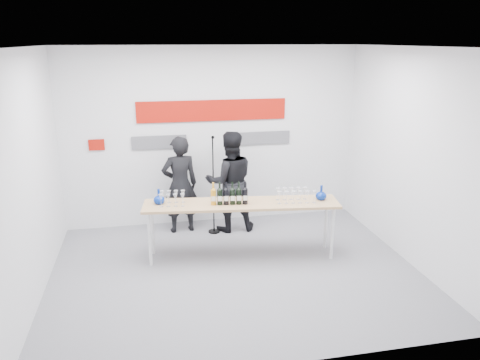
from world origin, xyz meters
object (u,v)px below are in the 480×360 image
at_px(tasting_table, 241,207).
at_px(presenter_right, 230,182).
at_px(presenter_left, 180,185).

distance_m(tasting_table, presenter_right, 1.05).
bearing_deg(tasting_table, presenter_right, 95.70).
height_order(tasting_table, presenter_right, presenter_right).
relative_size(tasting_table, presenter_right, 1.69).
bearing_deg(presenter_left, tasting_table, 117.05).
bearing_deg(presenter_right, tasting_table, 88.37).
height_order(tasting_table, presenter_left, presenter_left).
bearing_deg(tasting_table, presenter_left, 131.51).
distance_m(tasting_table, presenter_left, 1.39).
xyz_separation_m(presenter_left, presenter_right, (0.81, -0.10, 0.03)).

